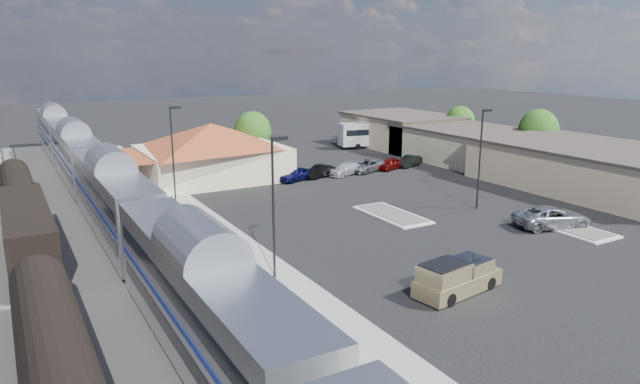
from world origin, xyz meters
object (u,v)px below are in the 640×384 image
pickup_truck (458,277)px  coach_bus (377,133)px  suv (552,217)px  station_depot (211,151)px

pickup_truck → coach_bus: 52.84m
suv → station_depot: bearing=46.9°
station_depot → suv: bearing=-60.3°
coach_bus → pickup_truck: bearing=161.5°
pickup_truck → coach_bus: size_ratio=0.52×
station_depot → coach_bus: station_depot is taller
station_depot → suv: size_ratio=2.97×
station_depot → pickup_truck: (2.18, -37.01, -2.18)m
pickup_truck → suv: size_ratio=0.99×
station_depot → suv: station_depot is taller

